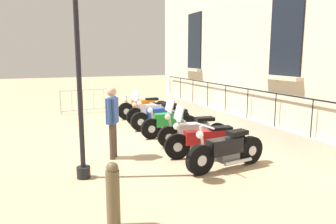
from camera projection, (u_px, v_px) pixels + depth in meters
ground_plane at (163, 138)px, 9.95m from camera, size 60.00×60.00×0.00m
building_facade at (239, 6)px, 10.20m from camera, size 0.82×11.58×8.36m
motorcycle_orange at (144, 108)px, 12.98m from camera, size 2.18×0.59×0.99m
motorcycle_white at (153, 112)px, 11.95m from camera, size 2.10×0.58×1.28m
motorcycle_blue at (161, 117)px, 11.05m from camera, size 2.14×0.55×1.14m
motorcycle_green at (170, 123)px, 10.02m from camera, size 1.92×0.56×1.08m
motorcycle_silver at (193, 131)px, 9.03m from camera, size 2.09×0.71×1.37m
motorcycle_red at (206, 140)px, 8.02m from camera, size 2.15×0.73×1.33m
motorcycle_black at (226, 151)px, 7.15m from camera, size 2.10×0.64×1.08m
lamppost at (77, 26)px, 6.17m from camera, size 0.39×1.09×4.09m
crowd_barrier at (88, 100)px, 14.26m from camera, size 2.42×0.38×1.05m
bollard at (113, 195)px, 4.69m from camera, size 0.20×0.20×1.01m
pedestrian_standing at (112, 118)px, 7.82m from camera, size 0.36×0.48×1.78m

